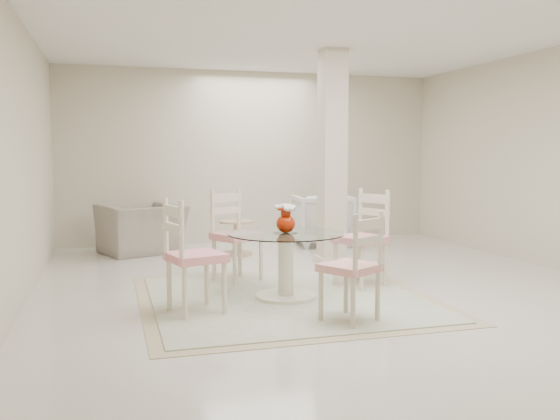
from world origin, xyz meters
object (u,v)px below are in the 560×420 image
object	(u,v)px
dining_chair_east	(365,230)
dining_table	(286,265)
column	(332,158)
dining_chair_south	(356,259)
armchair_white	(322,220)
side_table	(236,239)
red_vase	(286,219)
dining_chair_west	(188,248)
dining_chair_north	(233,228)
recliner_taupe	(142,229)

from	to	relation	value
dining_chair_east	dining_table	bearing A→B (deg)	-96.80
column	dining_chair_south	world-z (taller)	column
armchair_white	side_table	bearing A→B (deg)	26.14
red_vase	dining_chair_south	distance (m)	1.04
dining_chair_east	dining_chair_west	bearing A→B (deg)	-97.14
dining_chair_north	recliner_taupe	bearing A→B (deg)	85.68
dining_table	recliner_taupe	size ratio (longest dim) A/B	1.05
red_vase	dining_table	bearing A→B (deg)	161.57
red_vase	dining_chair_south	world-z (taller)	dining_chair_south
side_table	dining_chair_east	bearing A→B (deg)	-68.23
recliner_taupe	side_table	xyz separation A→B (m)	(1.25, -0.52, -0.13)
column	dining_chair_north	distance (m)	1.73
dining_chair_west	column	bearing A→B (deg)	-62.51
dining_chair_east	dining_chair_south	size ratio (longest dim) A/B	1.10
red_vase	column	bearing A→B (deg)	55.90
column	dining_chair_east	distance (m)	1.51
dining_chair_west	recliner_taupe	size ratio (longest dim) A/B	1.05
column	recliner_taupe	size ratio (longest dim) A/B	2.53
dining_chair_north	recliner_taupe	size ratio (longest dim) A/B	1.05
dining_chair_east	side_table	world-z (taller)	dining_chair_east
red_vase	armchair_white	bearing A→B (deg)	64.05
dining_table	dining_chair_west	xyz separation A→B (m)	(-0.98, -0.30, 0.26)
dining_chair_east	side_table	distance (m)	2.50
red_vase	armchair_white	distance (m)	3.51
dining_table	recliner_taupe	world-z (taller)	recliner_taupe
dining_table	dining_chair_west	distance (m)	1.06
dining_table	dining_chair_north	world-z (taller)	dining_chair_north
dining_table	dining_chair_west	size ratio (longest dim) A/B	1.00
dining_chair_south	dining_chair_west	bearing A→B (deg)	-56.22
column	dining_chair_west	xyz separation A→B (m)	(-2.07, -1.92, -0.76)
column	side_table	bearing A→B (deg)	136.17
dining_chair_east	recliner_taupe	xyz separation A→B (m)	(-2.17, 2.81, -0.25)
dining_table	dining_chair_east	size ratio (longest dim) A/B	0.99
dining_table	column	bearing A→B (deg)	55.87
dining_chair_north	armchair_white	distance (m)	2.85
dining_chair_west	dining_chair_north	bearing A→B (deg)	-42.70
dining_table	dining_chair_north	size ratio (longest dim) A/B	1.00
column	side_table	world-z (taller)	column
recliner_taupe	dining_chair_south	bearing A→B (deg)	88.62
column	dining_chair_west	size ratio (longest dim) A/B	2.41
dining_table	red_vase	xyz separation A→B (m)	(0.00, -0.00, 0.46)
red_vase	recliner_taupe	world-z (taller)	red_vase
recliner_taupe	dining_chair_west	bearing A→B (deg)	71.99
red_vase	recliner_taupe	size ratio (longest dim) A/B	0.26
dining_chair_north	red_vase	bearing A→B (deg)	-98.46
dining_table	armchair_white	bearing A→B (deg)	64.04
red_vase	dining_chair_south	bearing A→B (deg)	-71.90
dining_chair_west	red_vase	bearing A→B (deg)	-88.10
dining_chair_west	recliner_taupe	bearing A→B (deg)	-11.64
dining_chair_south	dining_table	bearing A→B (deg)	-100.98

